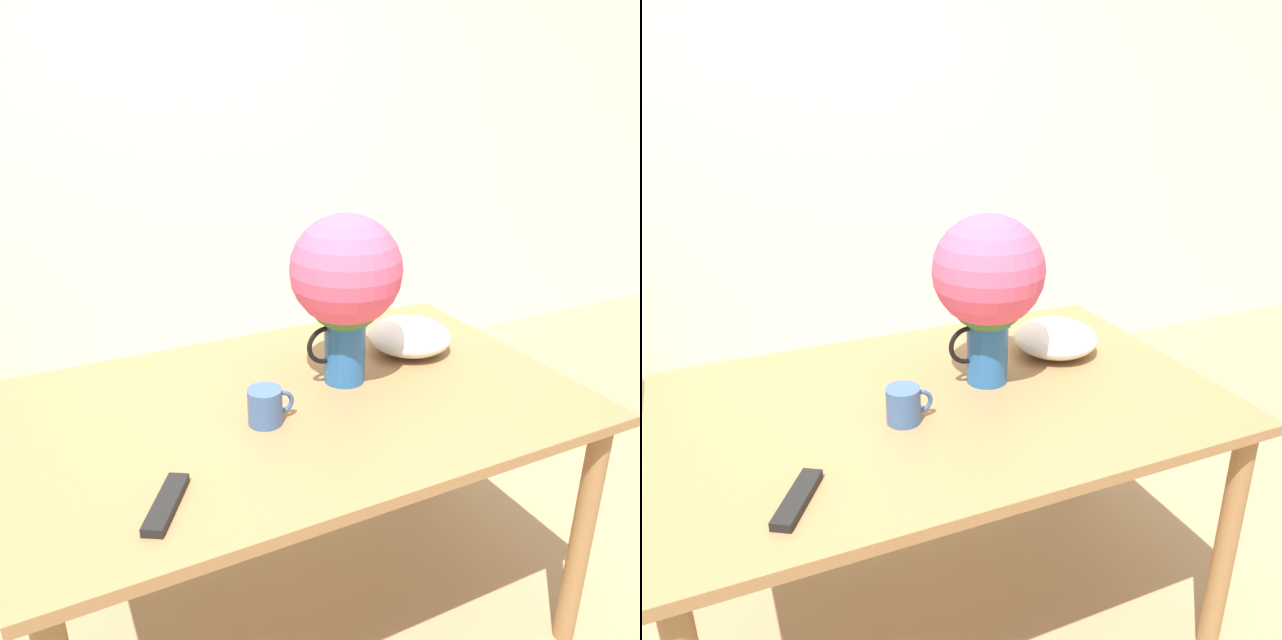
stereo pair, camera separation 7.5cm
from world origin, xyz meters
The scene contains 6 objects.
wall_back centered at (0.00, 1.92, 1.30)m, with size 8.00×0.05×2.60m.
table centered at (-0.06, 0.24, 0.69)m, with size 1.48×0.95×0.78m.
flower_vase centered at (0.09, 0.28, 1.08)m, with size 0.31×0.31×0.48m.
coffee_mug centered at (-0.19, 0.16, 0.83)m, with size 0.12×0.09×0.09m.
white_bowl centered at (0.37, 0.37, 0.83)m, with size 0.26×0.26×0.10m.
remote_control centered at (-0.50, -0.06, 0.79)m, with size 0.13×0.18×0.02m.
Camera 1 is at (-0.67, -1.12, 1.60)m, focal length 35.00 mm.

